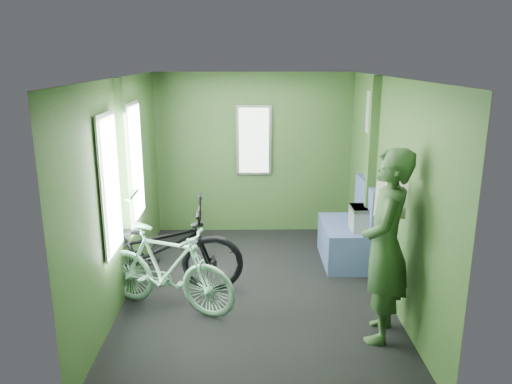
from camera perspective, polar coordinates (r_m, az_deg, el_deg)
The scene contains 6 objects.
room at distance 5.20m, azimuth -0.40°, elevation 3.40°, with size 4.00×4.02×2.31m.
bicycle_black at distance 5.67m, azimuth -11.59°, elevation -11.29°, with size 0.69×1.96×1.03m, color black.
bicycle_mint at distance 5.32m, azimuth -9.95°, elevation -13.09°, with size 0.43×1.51×0.91m, color #85C2A4.
passenger at distance 4.57m, azimuth 14.57°, elevation -6.02°, with size 0.62×0.77×1.76m.
waste_box at distance 6.17m, azimuth 11.75°, elevation -5.12°, with size 0.23×0.32×0.78m, color gray.
bench_seat at distance 6.37m, azimuth 10.32°, elevation -5.21°, with size 0.55×0.98×1.03m.
Camera 1 is at (-0.08, -5.05, 2.50)m, focal length 35.00 mm.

